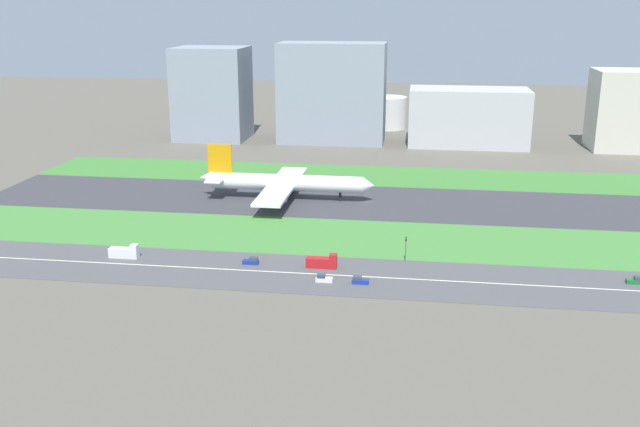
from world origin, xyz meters
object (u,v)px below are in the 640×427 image
at_px(car_2, 636,281).
at_px(truck_0, 125,252).
at_px(car_0, 251,261).
at_px(car_3, 323,279).
at_px(office_tower, 468,117).
at_px(truck_1, 322,262).
at_px(traffic_light, 406,247).
at_px(car_1, 360,281).
at_px(terminal_building, 212,93).
at_px(fuel_tank_west, 387,113).
at_px(hangar_building, 332,93).
at_px(airliner, 283,183).
at_px(fuel_tank_centre, 443,114).

distance_m(car_2, truck_0, 138.25).
bearing_deg(car_0, car_3, -24.92).
bearing_deg(office_tower, truck_1, -104.92).
xyz_separation_m(car_0, traffic_light, (42.17, 7.99, 3.37)).
bearing_deg(car_1, terminal_building, -63.77).
relative_size(truck_0, fuel_tank_west, 0.38).
xyz_separation_m(car_1, car_0, (-30.92, 10.00, 0.00)).
xyz_separation_m(car_0, fuel_tank_west, (25.66, 227.00, 8.02)).
xyz_separation_m(truck_0, hangar_building, (36.23, 182.00, 23.43)).
bearing_deg(hangar_building, car_2, -60.73).
relative_size(truck_0, traffic_light, 1.17).
relative_size(airliner, office_tower, 1.11).
xyz_separation_m(traffic_light, office_tower, (26.20, 174.01, 9.89)).
bearing_deg(airliner, truck_0, -115.46).
height_order(car_1, terminal_building, terminal_building).
height_order(hangar_building, office_tower, hangar_building).
distance_m(car_3, traffic_light, 27.60).
bearing_deg(airliner, fuel_tank_west, 79.30).
height_order(car_2, fuel_tank_west, fuel_tank_west).
xyz_separation_m(car_2, hangar_building, (-102.01, 182.00, 24.18)).
bearing_deg(office_tower, car_3, -103.71).
xyz_separation_m(car_0, terminal_building, (-63.69, 182.00, 22.78)).
relative_size(car_0, fuel_tank_centre, 0.26).
bearing_deg(car_1, car_0, -17.92).
bearing_deg(fuel_tank_centre, car_1, -96.33).
xyz_separation_m(truck_0, office_tower, (105.12, 182.00, 12.51)).
relative_size(car_3, car_1, 1.00).
height_order(truck_0, terminal_building, terminal_building).
height_order(truck_1, traffic_light, traffic_light).
bearing_deg(office_tower, fuel_tank_centre, 103.92).
distance_m(car_3, office_tower, 198.08).
xyz_separation_m(airliner, terminal_building, (-59.32, 114.00, 17.48)).
height_order(car_2, fuel_tank_centre, fuel_tank_centre).
height_order(car_1, hangar_building, hangar_building).
xyz_separation_m(truck_1, fuel_tank_centre, (37.34, 227.00, 6.87)).
distance_m(terminal_building, fuel_tank_centre, 129.90).
height_order(car_0, fuel_tank_centre, fuel_tank_centre).
height_order(airliner, hangar_building, hangar_building).
xyz_separation_m(truck_0, fuel_tank_west, (62.41, 227.00, 7.27)).
xyz_separation_m(car_0, office_tower, (68.37, 182.00, 13.25)).
bearing_deg(hangar_building, office_tower, 0.00).
distance_m(traffic_light, office_tower, 176.24).
xyz_separation_m(car_1, fuel_tank_centre, (26.30, 237.00, 7.62)).
bearing_deg(car_3, truck_1, -80.69).
distance_m(airliner, fuel_tank_west, 161.83).
bearing_deg(truck_1, fuel_tank_centre, 80.66).
bearing_deg(office_tower, hangar_building, 180.00).
bearing_deg(truck_0, airliner, 64.54).
bearing_deg(car_3, fuel_tank_centre, -98.57).
bearing_deg(car_1, office_tower, -101.04).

